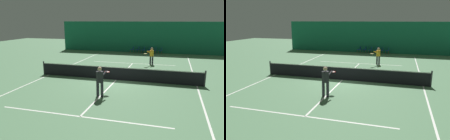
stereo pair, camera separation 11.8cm
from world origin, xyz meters
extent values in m
plane|color=#56845B|center=(0.00, 0.00, 0.00)|extent=(60.00, 60.00, 0.00)
cube|color=#196B4C|center=(0.00, 14.13, 2.02)|extent=(23.00, 0.12, 4.04)
cube|color=white|center=(0.00, 11.90, 0.00)|extent=(11.00, 0.10, 0.00)
cube|color=white|center=(0.00, 6.40, 0.00)|extent=(8.25, 0.10, 0.00)
cube|color=white|center=(0.00, -6.40, 0.00)|extent=(8.25, 0.10, 0.00)
cube|color=white|center=(-5.50, 0.00, 0.00)|extent=(0.10, 23.80, 0.00)
cube|color=white|center=(5.50, 0.00, 0.00)|extent=(0.10, 23.80, 0.00)
cube|color=white|center=(0.00, 0.00, 0.00)|extent=(0.10, 12.80, 0.00)
cube|color=black|center=(0.00, 0.00, 0.47)|extent=(11.90, 0.02, 0.95)
cube|color=white|center=(0.00, 0.00, 0.92)|extent=(11.90, 0.02, 0.05)
cylinder|color=#333338|center=(-5.95, 0.00, 0.53)|extent=(0.10, 0.10, 1.07)
cylinder|color=#333338|center=(5.95, 0.00, 0.53)|extent=(0.10, 0.10, 1.07)
cylinder|color=#2D2D38|center=(-0.13, -3.63, 0.42)|extent=(0.18, 0.18, 0.85)
cylinder|color=#2D2D38|center=(0.13, -3.66, 0.42)|extent=(0.18, 0.18, 0.85)
cylinder|color=#232328|center=(0.00, -3.65, 1.16)|extent=(0.44, 0.44, 0.61)
sphere|color=#DBAD89|center=(0.00, -3.65, 1.62)|extent=(0.23, 0.23, 0.23)
cylinder|color=#232328|center=(-0.13, -3.35, 1.30)|extent=(0.17, 0.59, 0.25)
cylinder|color=#232328|center=(0.19, -3.39, 1.30)|extent=(0.17, 0.59, 0.25)
cylinder|color=black|center=(0.08, -2.94, 1.22)|extent=(0.06, 0.31, 0.03)
torus|color=red|center=(0.12, -2.64, 1.22)|extent=(0.37, 0.37, 0.03)
cylinder|color=silver|center=(0.12, -2.64, 1.22)|extent=(0.31, 0.31, 0.00)
cylinder|color=#2D2D38|center=(1.95, 6.40, 0.40)|extent=(0.21, 0.21, 0.80)
cylinder|color=#2D2D38|center=(1.73, 6.53, 0.40)|extent=(0.21, 0.21, 0.80)
cylinder|color=gold|center=(1.84, 6.46, 1.10)|extent=(0.52, 0.52, 0.58)
sphere|color=tan|center=(1.84, 6.46, 1.53)|extent=(0.22, 0.22, 0.22)
cylinder|color=gold|center=(1.83, 6.16, 1.23)|extent=(0.36, 0.53, 0.23)
cylinder|color=gold|center=(1.57, 6.31, 1.23)|extent=(0.36, 0.53, 0.23)
cylinder|color=black|center=(1.49, 5.87, 1.16)|extent=(0.18, 0.28, 0.03)
torus|color=gold|center=(1.34, 5.61, 1.16)|extent=(0.45, 0.45, 0.03)
cylinder|color=silver|center=(1.34, 5.61, 1.16)|extent=(0.38, 0.38, 0.00)
cylinder|color=brown|center=(-1.65, 13.77, 0.20)|extent=(0.03, 0.03, 0.39)
cylinder|color=brown|center=(-1.65, 13.39, 0.20)|extent=(0.03, 0.03, 0.39)
cylinder|color=brown|center=(-1.27, 13.77, 0.20)|extent=(0.03, 0.03, 0.39)
cylinder|color=brown|center=(-1.27, 13.39, 0.20)|extent=(0.03, 0.03, 0.39)
cube|color=#19479E|center=(-1.46, 13.58, 0.41)|extent=(0.44, 0.44, 0.05)
cube|color=#19479E|center=(-1.26, 13.58, 0.64)|extent=(0.04, 0.44, 0.40)
cylinder|color=brown|center=(-0.91, 13.77, 0.20)|extent=(0.03, 0.03, 0.39)
cylinder|color=brown|center=(-0.91, 13.39, 0.20)|extent=(0.03, 0.03, 0.39)
cylinder|color=brown|center=(-0.53, 13.77, 0.20)|extent=(0.03, 0.03, 0.39)
cylinder|color=brown|center=(-0.53, 13.39, 0.20)|extent=(0.03, 0.03, 0.39)
cube|color=#19479E|center=(-0.72, 13.58, 0.41)|extent=(0.44, 0.44, 0.05)
cube|color=#19479E|center=(-0.52, 13.58, 0.64)|extent=(0.04, 0.44, 0.40)
cylinder|color=brown|center=(-0.18, 13.77, 0.20)|extent=(0.03, 0.03, 0.39)
cylinder|color=brown|center=(-0.18, 13.39, 0.20)|extent=(0.03, 0.03, 0.39)
cylinder|color=brown|center=(0.20, 13.77, 0.20)|extent=(0.03, 0.03, 0.39)
cylinder|color=brown|center=(0.20, 13.39, 0.20)|extent=(0.03, 0.03, 0.39)
cube|color=#19479E|center=(0.01, 13.58, 0.41)|extent=(0.44, 0.44, 0.05)
cube|color=#19479E|center=(0.21, 13.58, 0.64)|extent=(0.04, 0.44, 0.40)
cylinder|color=brown|center=(0.55, 13.77, 0.20)|extent=(0.03, 0.03, 0.39)
cylinder|color=brown|center=(0.55, 13.39, 0.20)|extent=(0.03, 0.03, 0.39)
cylinder|color=brown|center=(0.93, 13.77, 0.20)|extent=(0.03, 0.03, 0.39)
cylinder|color=brown|center=(0.93, 13.39, 0.20)|extent=(0.03, 0.03, 0.39)
cube|color=#19479E|center=(0.74, 13.58, 0.41)|extent=(0.44, 0.44, 0.05)
cube|color=#19479E|center=(0.94, 13.58, 0.64)|extent=(0.04, 0.44, 0.40)
cylinder|color=brown|center=(1.28, 13.77, 0.20)|extent=(0.03, 0.03, 0.39)
cylinder|color=brown|center=(1.28, 13.39, 0.20)|extent=(0.03, 0.03, 0.39)
cylinder|color=brown|center=(1.66, 13.77, 0.20)|extent=(0.03, 0.03, 0.39)
cylinder|color=brown|center=(1.66, 13.39, 0.20)|extent=(0.03, 0.03, 0.39)
cube|color=#19479E|center=(1.47, 13.58, 0.41)|extent=(0.44, 0.44, 0.05)
cube|color=#19479E|center=(1.67, 13.58, 0.64)|extent=(0.04, 0.44, 0.40)
cylinder|color=brown|center=(2.01, 13.77, 0.20)|extent=(0.03, 0.03, 0.39)
cylinder|color=brown|center=(2.01, 13.39, 0.20)|extent=(0.03, 0.03, 0.39)
cylinder|color=brown|center=(2.39, 13.77, 0.20)|extent=(0.03, 0.03, 0.39)
cylinder|color=brown|center=(2.39, 13.39, 0.20)|extent=(0.03, 0.03, 0.39)
cube|color=#19479E|center=(2.20, 13.58, 0.41)|extent=(0.44, 0.44, 0.05)
cube|color=#19479E|center=(2.40, 13.58, 0.64)|extent=(0.04, 0.44, 0.40)
camera|label=1|loc=(3.89, -14.77, 4.26)|focal=35.00mm
camera|label=2|loc=(4.00, -14.74, 4.26)|focal=35.00mm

